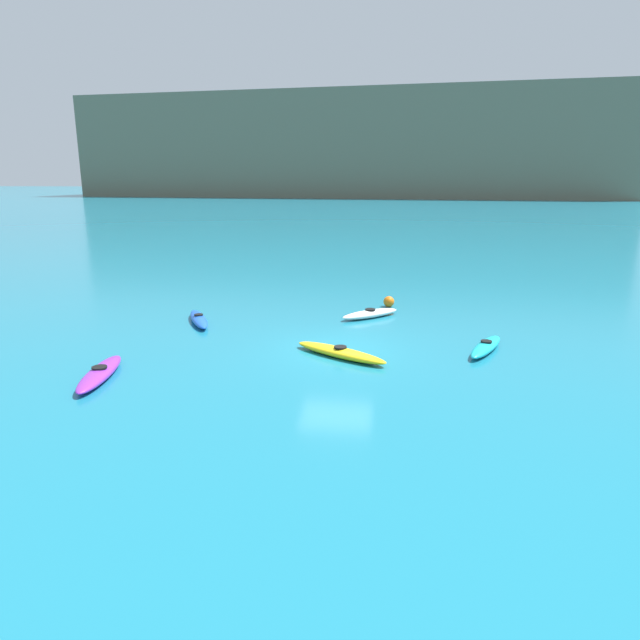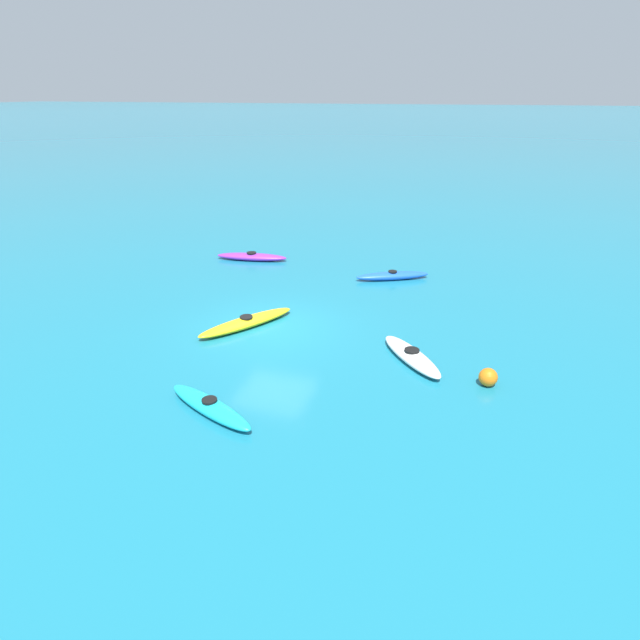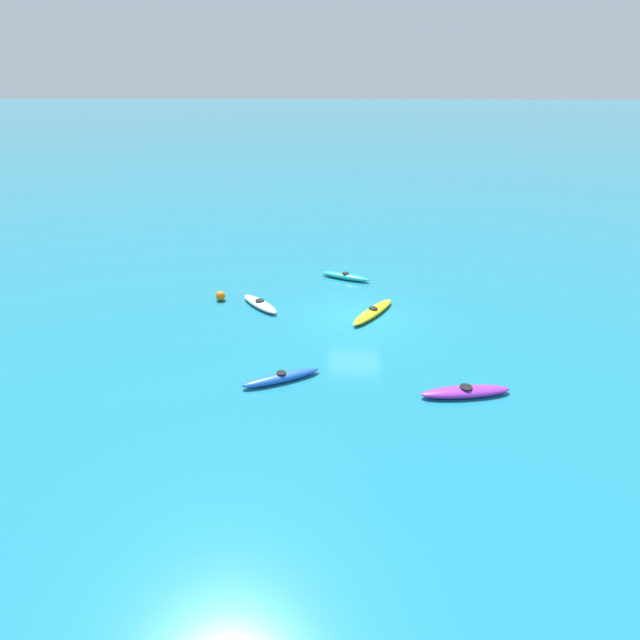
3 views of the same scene
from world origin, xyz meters
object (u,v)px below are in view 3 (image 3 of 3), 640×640
kayak_blue (281,377)px  kayak_yellow (373,312)px  kayak_white (260,304)px  kayak_purple (465,392)px  kayak_cyan (345,276)px  buoy_orange (220,296)px

kayak_blue → kayak_yellow: same height
kayak_white → kayak_purple: (-7.50, -8.44, -0.00)m
kayak_blue → kayak_yellow: bearing=-31.1°
kayak_cyan → kayak_purple: (-11.60, -4.24, 0.00)m
kayak_white → kayak_cyan: 5.87m
kayak_purple → kayak_yellow: bearing=23.4°
kayak_white → buoy_orange: size_ratio=5.23×
kayak_cyan → buoy_orange: buoy_orange is taller
buoy_orange → kayak_yellow: bearing=-100.9°
kayak_yellow → kayak_white: bearing=82.6°
kayak_yellow → kayak_purple: bearing=-156.6°
kayak_cyan → kayak_blue: 11.18m
kayak_white → kayak_blue: 7.06m
kayak_yellow → kayak_purple: size_ratio=1.02×
kayak_yellow → buoy_orange: (1.46, 7.62, 0.08)m
kayak_yellow → buoy_orange: size_ratio=6.87×
kayak_white → kayak_yellow: (-0.72, -5.51, -0.00)m
kayak_yellow → buoy_orange: buoy_orange is taller
kayak_white → kayak_yellow: same height
kayak_yellow → kayak_purple: same height
buoy_orange → kayak_white: bearing=-109.4°
kayak_white → buoy_orange: buoy_orange is taller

